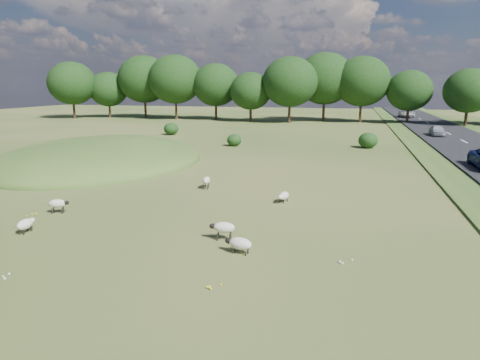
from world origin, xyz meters
name	(u,v)px	position (x,y,z in m)	size (l,w,h in m)	color
ground	(262,153)	(0.00, 20.00, 0.00)	(160.00, 160.00, 0.00)	#2D4E18
mound	(101,162)	(-12.00, 12.00, 0.00)	(16.00, 20.00, 4.00)	#33561E
road	(469,145)	(20.00, 30.00, 0.12)	(8.00, 150.00, 0.25)	black
treeline	(298,83)	(-1.06, 55.44, 6.57)	(96.28, 14.66, 11.70)	black
shrubs	(256,135)	(-2.25, 27.71, 0.74)	(25.84, 9.61, 1.57)	black
sheep_0	(223,228)	(3.05, -2.86, 0.54)	(1.09, 0.55, 0.78)	beige
sheep_1	(25,224)	(-5.52, -4.14, 0.39)	(0.51, 1.07, 0.61)	beige
sheep_2	(206,180)	(-0.52, 5.45, 0.52)	(0.58, 1.06, 0.74)	beige
sheep_3	(284,196)	(4.58, 3.48, 0.37)	(0.68, 1.07, 0.59)	beige
sheep_4	(58,204)	(-6.01, -1.31, 0.50)	(1.04, 0.68, 0.72)	beige
sheep_5	(240,243)	(4.06, -4.09, 0.40)	(1.14, 0.64, 0.64)	beige
car_4	(407,113)	(18.10, 67.50, 1.01)	(2.54, 5.50, 1.53)	silver
car_5	(437,130)	(18.10, 36.96, 0.88)	(1.50, 3.72, 1.27)	#AFB2B8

